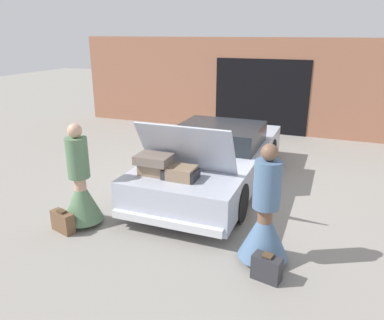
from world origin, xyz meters
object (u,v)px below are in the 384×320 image
person_left (81,190)px  person_right (265,222)px  suitcase_beside_left_person (63,222)px  car (215,158)px  suitcase_beside_right_person (267,268)px

person_left → person_right: (2.90, 0.01, -0.00)m
person_left → suitcase_beside_left_person: person_left is taller
person_left → suitcase_beside_left_person: (-0.14, -0.33, -0.42)m
car → person_left: 2.77m
suitcase_beside_right_person → person_left: bearing=172.9°
person_right → suitcase_beside_right_person: bearing=-171.8°
person_left → person_right: bearing=101.7°
person_right → suitcase_beside_left_person: (-3.04, -0.33, -0.42)m
suitcase_beside_left_person → suitcase_beside_right_person: same height
person_right → suitcase_beside_left_person: 3.08m
car → suitcase_beside_left_person: size_ratio=10.70×
car → suitcase_beside_right_person: car is taller
person_left → person_right: person_left is taller
suitcase_beside_right_person → car: bearing=119.9°
person_right → car: bearing=21.5°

